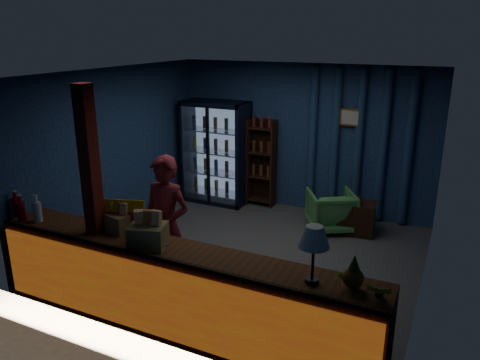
% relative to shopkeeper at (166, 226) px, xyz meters
% --- Properties ---
extents(ground, '(4.60, 4.60, 0.00)m').
position_rel_shopkeeper_xyz_m(ground, '(0.54, 1.27, -0.87)').
color(ground, '#515154').
rests_on(ground, ground).
extents(room_walls, '(4.60, 4.60, 4.60)m').
position_rel_shopkeeper_xyz_m(room_walls, '(0.54, 1.27, 0.70)').
color(room_walls, navy).
rests_on(room_walls, ground).
extents(counter, '(4.40, 0.57, 0.99)m').
position_rel_shopkeeper_xyz_m(counter, '(0.54, -0.64, -0.39)').
color(counter, brown).
rests_on(counter, ground).
extents(support_post, '(0.16, 0.16, 2.60)m').
position_rel_shopkeeper_xyz_m(support_post, '(-0.51, -0.63, 0.43)').
color(support_post, maroon).
rests_on(support_post, ground).
extents(beverage_cooler, '(1.20, 0.62, 1.90)m').
position_rel_shopkeeper_xyz_m(beverage_cooler, '(-1.01, 3.19, 0.07)').
color(beverage_cooler, black).
rests_on(beverage_cooler, ground).
extents(bottle_shelf, '(0.50, 0.28, 1.60)m').
position_rel_shopkeeper_xyz_m(bottle_shelf, '(-0.16, 3.33, -0.07)').
color(bottle_shelf, '#341F10').
rests_on(bottle_shelf, ground).
extents(curtain_folds, '(1.74, 0.14, 2.50)m').
position_rel_shopkeeper_xyz_m(curtain_folds, '(1.54, 3.41, 0.43)').
color(curtain_folds, navy).
rests_on(curtain_folds, room_walls).
extents(framed_picture, '(0.36, 0.04, 0.28)m').
position_rel_shopkeeper_xyz_m(framed_picture, '(1.39, 3.36, 0.88)').
color(framed_picture, gold).
rests_on(framed_picture, room_walls).
extents(shopkeeper, '(0.63, 0.42, 1.73)m').
position_rel_shopkeeper_xyz_m(shopkeeper, '(0.00, 0.00, 0.00)').
color(shopkeeper, maroon).
rests_on(shopkeeper, ground).
extents(green_chair, '(0.97, 0.98, 0.66)m').
position_rel_shopkeeper_xyz_m(green_chair, '(1.32, 2.72, -0.54)').
color(green_chair, '#57AD56').
rests_on(green_chair, ground).
extents(side_table, '(0.61, 0.47, 0.62)m').
position_rel_shopkeeper_xyz_m(side_table, '(1.73, 2.75, -0.61)').
color(side_table, '#341F10').
rests_on(side_table, ground).
extents(yellow_sign, '(0.46, 0.23, 0.36)m').
position_rel_shopkeeper_xyz_m(yellow_sign, '(-0.22, -0.47, 0.27)').
color(yellow_sign, orange).
rests_on(yellow_sign, counter).
extents(soda_bottles, '(0.45, 0.18, 0.33)m').
position_rel_shopkeeper_xyz_m(soda_bottles, '(-1.51, -0.73, 0.22)').
color(soda_bottles, '#AF0B18').
rests_on(soda_bottles, counter).
extents(snack_box_left, '(0.44, 0.40, 0.39)m').
position_rel_shopkeeper_xyz_m(snack_box_left, '(0.25, -0.68, 0.22)').
color(snack_box_left, tan).
rests_on(snack_box_left, counter).
extents(snack_box_centre, '(0.36, 0.32, 0.33)m').
position_rel_shopkeeper_xyz_m(snack_box_centre, '(-0.30, -0.48, 0.20)').
color(snack_box_centre, tan).
rests_on(snack_box_centre, counter).
extents(pastry_tray, '(0.43, 0.43, 0.07)m').
position_rel_shopkeeper_xyz_m(pastry_tray, '(0.22, -0.62, 0.11)').
color(pastry_tray, silver).
rests_on(pastry_tray, counter).
extents(banana_bunches, '(0.50, 0.30, 0.17)m').
position_rel_shopkeeper_xyz_m(banana_bunches, '(2.47, -0.62, 0.17)').
color(banana_bunches, gold).
rests_on(banana_bunches, counter).
extents(table_lamp, '(0.28, 0.28, 0.55)m').
position_rel_shopkeeper_xyz_m(table_lamp, '(2.02, -0.66, 0.51)').
color(table_lamp, black).
rests_on(table_lamp, counter).
extents(pineapple, '(0.19, 0.19, 0.32)m').
position_rel_shopkeeper_xyz_m(pineapple, '(2.37, -0.61, 0.22)').
color(pineapple, brown).
rests_on(pineapple, counter).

